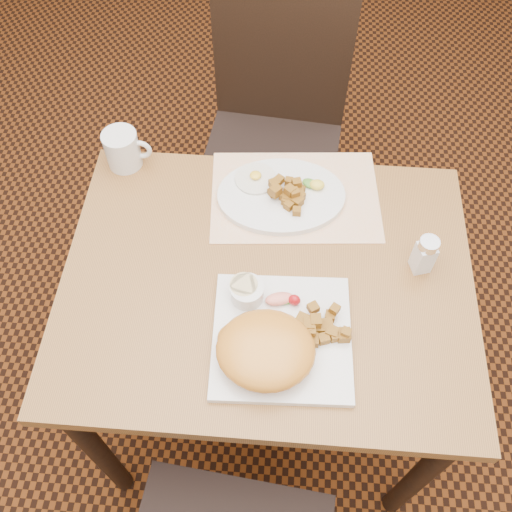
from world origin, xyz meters
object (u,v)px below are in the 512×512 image
object	(u,v)px
chair_far	(275,123)
salt_shaker	(425,254)
plate_square	(282,337)
coffee_mug	(123,149)
table	(266,302)
plate_oval	(281,196)

from	to	relation	value
chair_far	salt_shaker	size ratio (longest dim) A/B	9.70
plate_square	coffee_mug	size ratio (longest dim) A/B	2.41
plate_square	salt_shaker	xyz separation A→B (m)	(0.29, 0.20, 0.04)
coffee_mug	table	bearing A→B (deg)	-39.62
table	salt_shaker	bearing A→B (deg)	9.14
chair_far	coffee_mug	xyz separation A→B (m)	(-0.36, -0.39, 0.26)
table	plate_square	size ratio (longest dim) A/B	3.21
plate_square	table	bearing A→B (deg)	105.30
chair_far	coffee_mug	size ratio (longest dim) A/B	8.36
salt_shaker	table	bearing A→B (deg)	-170.86
table	coffee_mug	world-z (taller)	coffee_mug
coffee_mug	plate_square	bearing A→B (deg)	-47.58
table	plate_oval	xyz separation A→B (m)	(0.02, 0.22, 0.12)
plate_oval	coffee_mug	bearing A→B (deg)	167.73
plate_square	plate_oval	bearing A→B (deg)	93.23
salt_shaker	coffee_mug	xyz separation A→B (m)	(-0.71, 0.26, -0.00)
chair_far	salt_shaker	xyz separation A→B (m)	(0.35, -0.65, 0.26)
chair_far	salt_shaker	distance (m)	0.78
plate_oval	chair_far	bearing A→B (deg)	94.38
plate_square	salt_shaker	size ratio (longest dim) A/B	2.80
plate_square	salt_shaker	bearing A→B (deg)	33.68
plate_square	salt_shaker	distance (m)	0.36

